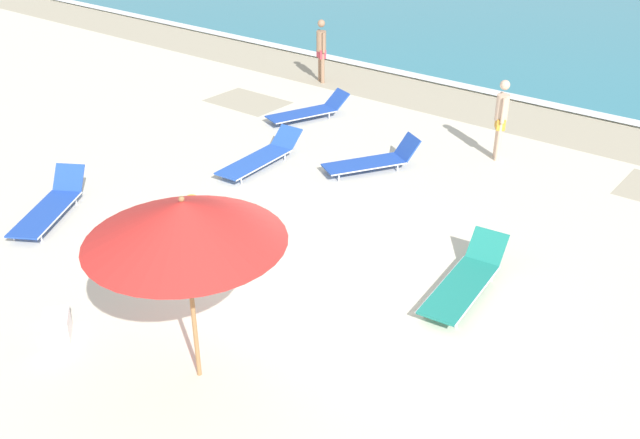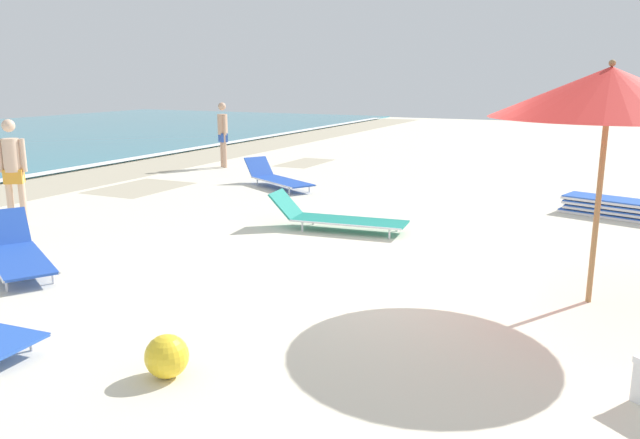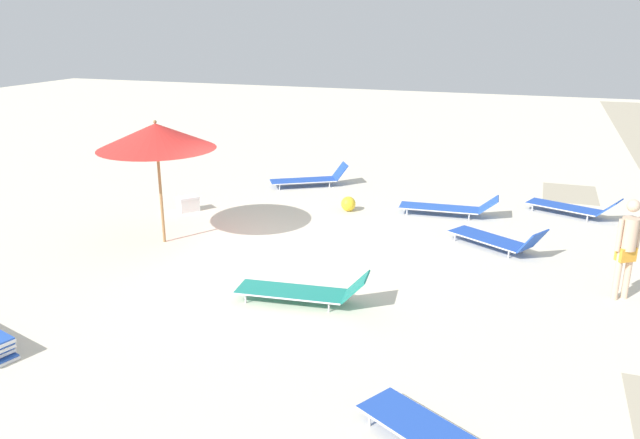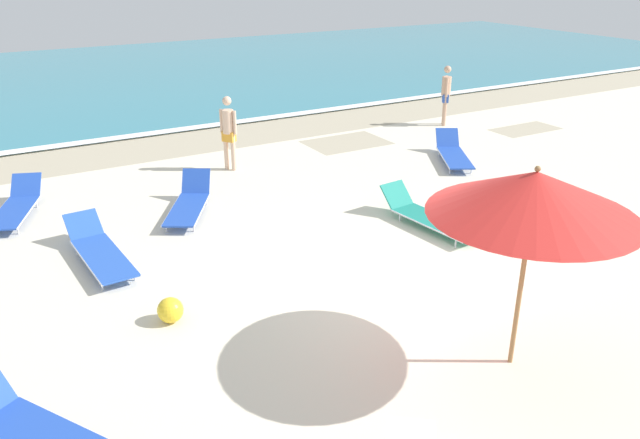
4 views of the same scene
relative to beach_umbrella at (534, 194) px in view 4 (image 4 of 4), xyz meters
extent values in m
cube|color=beige|center=(-0.12, 2.27, -2.36)|extent=(60.00, 60.00, 0.16)
cube|color=#B3A68B|center=(-0.12, 11.57, -2.27)|extent=(57.00, 2.20, 0.00)
cube|color=#B3A68B|center=(3.52, 9.49, -2.27)|extent=(2.19, 1.53, 0.00)
cube|color=#B3A68B|center=(8.85, 8.04, -2.27)|extent=(2.08, 1.05, 0.00)
cube|color=teal|center=(-0.12, 22.56, -2.25)|extent=(60.00, 19.43, 0.06)
cube|color=white|center=(-0.12, 12.90, -2.21)|extent=(56.00, 0.44, 0.01)
cylinder|color=#9E7547|center=(0.00, 0.00, -1.13)|extent=(0.06, 0.06, 2.28)
cone|color=red|center=(0.00, 0.00, 0.01)|extent=(2.42, 2.42, 0.52)
cylinder|color=#A4221E|center=(0.00, 0.00, -0.24)|extent=(2.35, 2.35, 0.01)
sphere|color=#9E7547|center=(0.00, 0.00, 0.30)|extent=(0.07, 0.07, 0.07)
cube|color=#1E8475|center=(1.82, 3.66, -2.10)|extent=(0.79, 1.90, 0.03)
cylinder|color=silver|center=(1.53, 3.62, -2.10)|extent=(0.23, 1.83, 0.03)
cylinder|color=silver|center=(2.12, 3.69, -2.10)|extent=(0.23, 1.83, 0.03)
cube|color=#1E8475|center=(1.71, 4.76, -1.90)|extent=(0.62, 0.46, 0.42)
cylinder|color=silver|center=(1.65, 2.91, -2.20)|extent=(0.03, 0.03, 0.16)
cylinder|color=silver|center=(2.16, 2.97, -2.20)|extent=(0.03, 0.03, 0.16)
cylinder|color=silver|center=(1.49, 4.34, -2.20)|extent=(0.03, 0.03, 0.16)
cylinder|color=silver|center=(2.00, 4.40, -2.20)|extent=(0.03, 0.03, 0.16)
cube|color=blue|center=(4.79, 6.53, -2.10)|extent=(1.41, 1.85, 0.03)
cylinder|color=silver|center=(4.53, 6.68, -2.10)|extent=(0.92, 1.56, 0.03)
cylinder|color=silver|center=(5.05, 6.39, -2.10)|extent=(0.92, 1.56, 0.03)
cube|color=blue|center=(5.33, 7.47, -1.90)|extent=(0.70, 0.63, 0.42)
cylinder|color=silver|center=(4.23, 6.06, -2.20)|extent=(0.03, 0.03, 0.16)
cylinder|color=silver|center=(4.67, 5.80, -2.20)|extent=(0.03, 0.03, 0.16)
cylinder|color=silver|center=(4.92, 7.27, -2.20)|extent=(0.03, 0.03, 0.16)
cylinder|color=silver|center=(5.36, 7.01, -2.20)|extent=(0.03, 0.03, 0.16)
cube|color=blue|center=(-2.01, 6.57, -2.10)|extent=(1.38, 1.78, 0.03)
cylinder|color=silver|center=(-2.27, 6.72, -2.10)|extent=(0.89, 1.49, 0.03)
cylinder|color=silver|center=(-1.75, 6.42, -2.10)|extent=(0.89, 1.49, 0.03)
cube|color=blue|center=(-1.50, 7.45, -1.88)|extent=(0.67, 0.59, 0.47)
cylinder|color=silver|center=(-2.57, 6.13, -2.20)|extent=(0.03, 0.03, 0.16)
cylinder|color=silver|center=(-2.13, 5.87, -2.20)|extent=(0.03, 0.03, 0.16)
cylinder|color=silver|center=(-1.89, 7.28, -2.20)|extent=(0.03, 0.03, 0.16)
cylinder|color=silver|center=(-1.45, 7.02, -2.20)|extent=(0.03, 0.03, 0.16)
cube|color=blue|center=(-4.98, 8.09, -2.10)|extent=(1.17, 1.81, 0.03)
cylinder|color=silver|center=(-4.70, 7.98, -2.10)|extent=(0.64, 1.60, 0.03)
cube|color=blue|center=(-4.60, 9.07, -1.91)|extent=(0.69, 0.60, 0.40)
cylinder|color=silver|center=(-4.98, 7.38, -2.20)|extent=(0.03, 0.03, 0.16)
cylinder|color=silver|center=(-4.98, 8.80, -2.20)|extent=(0.03, 0.03, 0.16)
cylinder|color=silver|center=(-4.50, 8.62, -2.20)|extent=(0.03, 0.03, 0.16)
cylinder|color=silver|center=(-5.02, 1.32, -2.10)|extent=(0.98, 1.58, 0.03)
cylinder|color=silver|center=(-5.43, 1.91, -2.20)|extent=(0.03, 0.03, 0.16)
cube|color=blue|center=(-3.88, 5.23, -2.10)|extent=(0.73, 1.92, 0.03)
cylinder|color=silver|center=(-4.18, 5.21, -2.10)|extent=(0.16, 1.88, 0.03)
cylinder|color=silver|center=(-3.59, 5.25, -2.10)|extent=(0.16, 1.88, 0.03)
cube|color=blue|center=(-3.97, 6.39, -1.93)|extent=(0.61, 0.49, 0.37)
cylinder|color=silver|center=(-4.09, 4.48, -2.20)|extent=(0.03, 0.03, 0.16)
cylinder|color=silver|center=(-3.58, 4.52, -2.20)|extent=(0.03, 0.03, 0.16)
cylinder|color=silver|center=(-4.19, 5.95, -2.20)|extent=(0.03, 0.03, 0.16)
cylinder|color=silver|center=(-3.68, 5.99, -2.20)|extent=(0.03, 0.03, 0.16)
cylinder|color=tan|center=(7.02, 9.57, -1.83)|extent=(0.11, 0.11, 0.90)
cylinder|color=tan|center=(7.15, 9.73, -1.83)|extent=(0.11, 0.11, 0.90)
cube|color=#2D51B2|center=(7.08, 9.65, -1.46)|extent=(0.33, 0.35, 0.24)
cylinder|color=tan|center=(7.08, 9.65, -1.10)|extent=(0.27, 0.27, 0.55)
cylinder|color=tan|center=(6.97, 9.51, -1.11)|extent=(0.08, 0.08, 0.55)
cylinder|color=tan|center=(7.20, 9.80, -1.11)|extent=(0.08, 0.08, 0.55)
sphere|color=tan|center=(7.08, 9.65, -0.62)|extent=(0.21, 0.21, 0.21)
cylinder|color=beige|center=(-0.07, 8.83, -1.83)|extent=(0.11, 0.11, 0.90)
cylinder|color=beige|center=(-0.19, 9.00, -1.83)|extent=(0.11, 0.11, 0.90)
cube|color=gold|center=(-0.13, 8.92, -1.46)|extent=(0.32, 0.35, 0.24)
cylinder|color=beige|center=(-0.13, 8.92, -1.10)|extent=(0.27, 0.27, 0.55)
cylinder|color=beige|center=(-0.03, 8.76, -1.11)|extent=(0.08, 0.08, 0.55)
cylinder|color=beige|center=(-0.23, 9.07, -1.11)|extent=(0.08, 0.08, 0.55)
sphere|color=beige|center=(-0.13, 8.92, -0.62)|extent=(0.21, 0.21, 0.21)
sphere|color=yellow|center=(-3.44, 3.07, -2.09)|extent=(0.37, 0.37, 0.37)
cube|color=white|center=(-2.13, -0.68, -1.93)|extent=(0.61, 0.59, 0.05)
camera|label=1|loc=(5.73, -4.71, 3.95)|focal=40.00mm
camera|label=2|loc=(-7.20, -0.14, 0.16)|focal=35.00mm
camera|label=3|loc=(10.74, 7.33, 2.31)|focal=35.00mm
camera|label=4|loc=(-5.38, -4.49, 2.50)|focal=35.00mm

